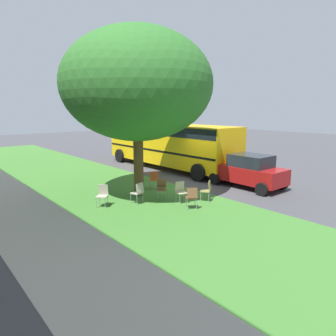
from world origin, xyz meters
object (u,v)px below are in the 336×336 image
street_tree (137,85)px  school_bus (168,141)px  chair_2 (154,178)px  chair_0 (138,191)px  chair_3 (181,190)px  chair_1 (162,187)px  chair_4 (192,196)px  chair_5 (102,194)px  chair_6 (207,189)px  parked_car (248,171)px

street_tree → school_bus: street_tree is taller
chair_2 → school_bus: (3.73, -4.07, 1.24)m
chair_0 → chair_3: 1.78m
chair_1 → school_bus: bearing=-42.6°
chair_3 → chair_4: bearing=162.9°
chair_5 → chair_6: same height
chair_0 → street_tree: bearing=-36.4°
chair_3 → parked_car: (-0.27, -4.30, 0.32)m
chair_2 → school_bus: size_ratio=0.08×
parked_car → chair_0: bearing=77.6°
chair_0 → chair_5: (0.62, 1.29, 0.00)m
chair_1 → parked_car: (-1.18, -4.60, 0.32)m
chair_0 → chair_2: (1.48, -1.97, 0.00)m
chair_0 → chair_1: same height
chair_2 → chair_1: bearing=153.0°
chair_2 → chair_4: size_ratio=1.00×
parked_car → school_bus: size_ratio=0.36×
chair_5 → chair_6: (-2.21, -3.72, 0.00)m
chair_1 → chair_4: bearing=-179.6°
chair_1 → parked_car: bearing=-104.4°
chair_0 → chair_5: bearing=64.3°
chair_4 → school_bus: size_ratio=0.08×
school_bus → chair_0: bearing=130.7°
chair_0 → chair_1: 1.17m
street_tree → chair_3: 4.86m
chair_1 → parked_car: 4.76m
chair_1 → chair_6: bearing=-139.8°
school_bus → chair_2: bearing=132.4°
chair_0 → chair_6: same height
street_tree → chair_4: street_tree is taller
chair_2 → parked_car: 4.70m
chair_1 → chair_5: same height
chair_2 → chair_5: (-0.86, 3.26, 0.00)m
street_tree → chair_4: (-3.04, -0.36, -4.33)m
chair_5 → chair_0: bearing=-115.7°
chair_1 → chair_2: size_ratio=1.00×
street_tree → school_bus: 7.33m
chair_1 → chair_6: same height
street_tree → chair_3: (-2.11, -0.65, -4.33)m
street_tree → chair_4: bearing=-173.2°
chair_5 → parked_car: parked_car is taller
chair_1 → chair_6: size_ratio=1.00×
chair_2 → chair_5: same height
chair_3 → parked_car: 4.32m
chair_3 → chair_4: size_ratio=1.00×
chair_6 → chair_2: bearing=8.6°
chair_1 → chair_3: size_ratio=1.00×
chair_1 → chair_5: (0.71, 2.46, 0.00)m
chair_0 → chair_5: 1.43m
chair_1 → chair_3: 0.96m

